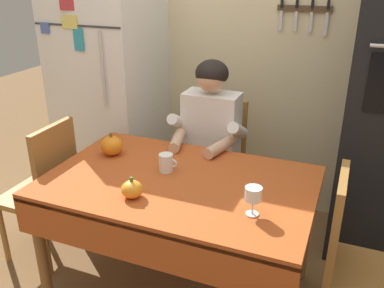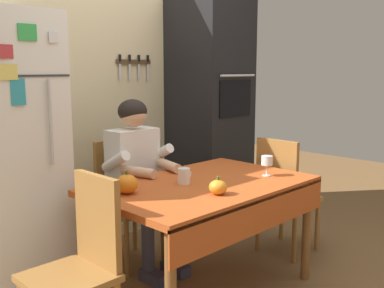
{
  "view_description": "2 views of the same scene",
  "coord_description": "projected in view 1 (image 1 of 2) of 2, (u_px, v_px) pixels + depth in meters",
  "views": [
    {
      "loc": [
        0.79,
        -1.66,
        1.77
      ],
      "look_at": [
        0.05,
        0.15,
        0.93
      ],
      "focal_mm": 38.69,
      "sensor_mm": 36.0,
      "label": 1
    },
    {
      "loc": [
        -2.05,
        -1.83,
        1.46
      ],
      "look_at": [
        -0.01,
        0.19,
        0.98
      ],
      "focal_mm": 42.38,
      "sensor_mm": 36.0,
      "label": 2
    }
  ],
  "objects": [
    {
      "name": "dining_table",
      "position": [
        178.0,
        195.0,
        2.19
      ],
      "size": [
        1.4,
        0.9,
        0.74
      ],
      "color": "brown",
      "rests_on": "ground"
    },
    {
      "name": "chair_left_side",
      "position": [
        46.0,
        187.0,
        2.57
      ],
      "size": [
        0.4,
        0.4,
        0.93
      ],
      "color": "#9E6B33",
      "rests_on": "ground"
    },
    {
      "name": "pumpkin_large",
      "position": [
        132.0,
        189.0,
        1.99
      ],
      "size": [
        0.11,
        0.11,
        0.11
      ],
      "color": "orange",
      "rests_on": "dining_table"
    },
    {
      "name": "chair_right_side",
      "position": [
        354.0,
        259.0,
        1.93
      ],
      "size": [
        0.4,
        0.4,
        0.93
      ],
      "color": "#9E6B33",
      "rests_on": "ground"
    },
    {
      "name": "seated_person",
      "position": [
        208.0,
        139.0,
        2.69
      ],
      "size": [
        0.47,
        0.55,
        1.25
      ],
      "color": "#38384C",
      "rests_on": "ground"
    },
    {
      "name": "back_wall_assembly",
      "position": [
        254.0,
        37.0,
        3.0
      ],
      "size": [
        3.7,
        0.13,
        2.6
      ],
      "color": "beige",
      "rests_on": "ground"
    },
    {
      "name": "refrigerator",
      "position": [
        111.0,
        90.0,
        3.17
      ],
      "size": [
        0.68,
        0.71,
        1.8
      ],
      "color": "white",
      "rests_on": "ground"
    },
    {
      "name": "pumpkin_medium",
      "position": [
        112.0,
        146.0,
        2.44
      ],
      "size": [
        0.13,
        0.13,
        0.14
      ],
      "color": "orange",
      "rests_on": "dining_table"
    },
    {
      "name": "chair_behind_person",
      "position": [
        216.0,
        159.0,
        2.94
      ],
      "size": [
        0.4,
        0.4,
        0.93
      ],
      "color": "#9E6B33",
      "rests_on": "ground"
    },
    {
      "name": "wine_glass",
      "position": [
        253.0,
        195.0,
        1.83
      ],
      "size": [
        0.08,
        0.08,
        0.14
      ],
      "color": "white",
      "rests_on": "dining_table"
    },
    {
      "name": "coffee_mug",
      "position": [
        166.0,
        163.0,
        2.24
      ],
      "size": [
        0.1,
        0.08,
        0.1
      ],
      "color": "white",
      "rests_on": "dining_table"
    }
  ]
}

